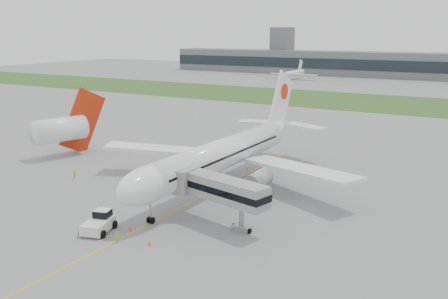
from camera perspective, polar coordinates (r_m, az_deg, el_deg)
The scene contains 14 objects.
ground at distance 80.44m, azimuth -1.68°, elevation -5.00°, with size 600.00×600.00×0.00m, color gray.
apron_markings at distance 76.47m, azimuth -3.67°, elevation -6.01°, with size 70.00×70.00×0.04m, color #EEAF14, non-canonical shape.
grass_strip at distance 190.82m, azimuth 17.80°, elevation 5.07°, with size 600.00×50.00×0.02m, color #34501E.
terminal_building at distance 297.95m, azimuth 22.66°, elevation 8.79°, with size 320.00×22.30×14.00m.
control_tower at distance 325.16m, azimuth 6.57°, elevation 8.77°, with size 12.00×12.00×56.00m, color slate, non-canonical shape.
airliner at distance 82.89m, azimuth 0.07°, elevation -0.37°, with size 48.13×53.95×17.88m.
pushback_tug at distance 67.35m, azimuth -14.05°, elevation -8.07°, with size 4.46×5.55×2.54m.
jet_bridge at distance 66.06m, azimuth -0.85°, elevation -4.46°, with size 15.09×6.24×6.88m.
safety_cone_left at distance 66.72m, azimuth -10.71°, elevation -8.90°, with size 0.44×0.44×0.61m, color #FF540D.
safety_cone_right at distance 62.14m, azimuth -8.50°, elevation -10.53°, with size 0.43×0.43×0.59m, color #FF540D.
ground_crew_near at distance 63.35m, azimuth -12.14°, elevation -9.77°, with size 0.55×0.36×1.50m, color #87CD22.
ground_crew_far at distance 91.82m, azimuth -16.69°, elevation -2.74°, with size 0.73×0.57×1.51m, color #CEE025.
neighbor_aircraft at distance 108.34m, azimuth -17.94°, elevation 2.29°, with size 7.72×18.04×14.55m.
distant_aircraft_left at distance 274.83m, azimuth 7.95°, elevation 7.91°, with size 26.67×23.53×10.20m, color white, non-canonical shape.
Camera 1 is at (40.49, -64.75, 25.26)m, focal length 40.00 mm.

